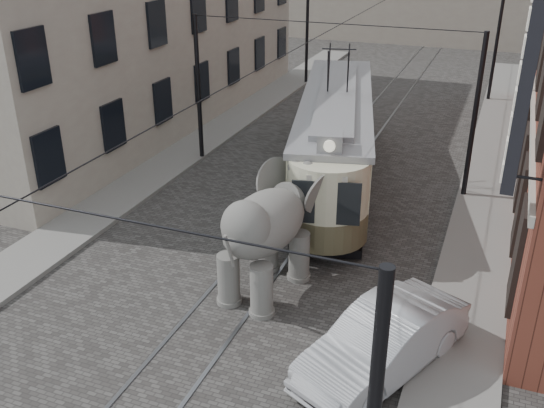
% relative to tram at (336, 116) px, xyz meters
% --- Properties ---
extents(ground, '(120.00, 120.00, 0.00)m').
position_rel_tram_xyz_m(ground, '(-0.24, -5.98, -2.56)').
color(ground, '#484542').
extents(tram_rails, '(1.54, 80.00, 0.02)m').
position_rel_tram_xyz_m(tram_rails, '(-0.24, -5.98, -2.55)').
color(tram_rails, slate).
rests_on(tram_rails, ground).
extents(sidewalk_right, '(2.00, 60.00, 0.15)m').
position_rel_tram_xyz_m(sidewalk_right, '(5.76, -5.98, -2.49)').
color(sidewalk_right, slate).
rests_on(sidewalk_right, ground).
extents(sidewalk_left, '(2.00, 60.00, 0.15)m').
position_rel_tram_xyz_m(sidewalk_left, '(-6.74, -5.98, -2.49)').
color(sidewalk_left, slate).
rests_on(sidewalk_left, ground).
extents(stucco_building, '(7.00, 24.00, 10.00)m').
position_rel_tram_xyz_m(stucco_building, '(-11.24, 4.02, 2.44)').
color(stucco_building, gray).
rests_on(stucco_building, ground).
extents(catenary, '(11.00, 30.20, 6.00)m').
position_rel_tram_xyz_m(catenary, '(-0.44, -0.98, 0.44)').
color(catenary, black).
rests_on(catenary, ground).
extents(tram, '(5.66, 13.17, 5.12)m').
position_rel_tram_xyz_m(tram, '(0.00, 0.00, 0.00)').
color(tram, beige).
rests_on(tram, ground).
extents(elephant, '(3.69, 5.62, 3.20)m').
position_rel_tram_xyz_m(elephant, '(0.46, -8.36, -0.96)').
color(elephant, slate).
rests_on(elephant, ground).
extents(parked_car, '(3.45, 4.94, 1.54)m').
position_rel_tram_xyz_m(parked_car, '(4.16, -10.45, -1.79)').
color(parked_car, '#A2A3A7').
rests_on(parked_car, ground).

